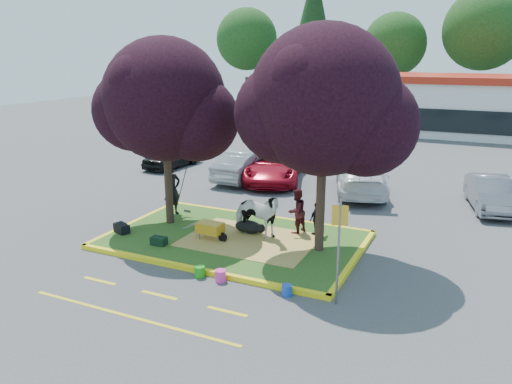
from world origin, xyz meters
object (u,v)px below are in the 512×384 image
at_px(calf, 249,227).
at_px(bucket_pink, 220,276).
at_px(bucket_green, 200,272).
at_px(cow, 256,215).
at_px(handler, 172,190).
at_px(wheelbarrow, 210,228).
at_px(bucket_blue, 287,290).
at_px(car_silver, 244,165).
at_px(sign_post, 339,239).
at_px(car_black, 172,155).

height_order(calf, bucket_pink, calf).
bearing_deg(bucket_green, cow, 85.21).
distance_m(handler, bucket_pink, 5.94).
relative_size(wheelbarrow, bucket_blue, 5.24).
bearing_deg(cow, handler, 82.78).
bearing_deg(wheelbarrow, bucket_blue, -28.72).
bearing_deg(car_silver, bucket_green, 109.61).
relative_size(bucket_green, bucket_blue, 1.07).
bearing_deg(calf, cow, -48.96).
xyz_separation_m(calf, wheelbarrow, (-0.87, -1.10, 0.18)).
bearing_deg(wheelbarrow, sign_post, -20.41).
distance_m(sign_post, car_black, 16.90).
distance_m(handler, bucket_green, 5.48).
xyz_separation_m(calf, car_black, (-8.50, 7.95, 0.29)).
xyz_separation_m(cow, handler, (-3.88, 0.82, 0.21)).
height_order(bucket_pink, car_silver, car_silver).
bearing_deg(sign_post, cow, 118.67).
xyz_separation_m(handler, car_silver, (-0.17, 6.48, -0.40)).
xyz_separation_m(wheelbarrow, bucket_blue, (3.62, -2.32, -0.40)).
relative_size(handler, bucket_blue, 6.58).
relative_size(sign_post, car_silver, 0.63).
bearing_deg(handler, car_black, 58.98).
bearing_deg(calf, bucket_pink, -95.92).
bearing_deg(bucket_blue, bucket_green, 180.00).
xyz_separation_m(calf, handler, (-3.49, 0.60, 0.76)).
height_order(cow, calf, cow).
height_order(calf, car_black, car_black).
height_order(bucket_green, bucket_blue, bucket_green).
relative_size(cow, bucket_pink, 5.51).
xyz_separation_m(handler, sign_post, (7.53, -3.91, 0.62)).
bearing_deg(handler, bucket_pink, -108.49).
xyz_separation_m(handler, bucket_blue, (6.24, -4.01, -0.98)).
xyz_separation_m(cow, car_black, (-8.89, 8.18, -0.26)).
relative_size(calf, bucket_pink, 3.03).
height_order(calf, bucket_blue, calf).
distance_m(bucket_pink, bucket_blue, 1.97).
distance_m(calf, handler, 3.62).
distance_m(cow, bucket_blue, 4.04).
bearing_deg(car_silver, wheelbarrow, 108.64).
xyz_separation_m(calf, bucket_pink, (0.79, -3.42, -0.20)).
distance_m(bucket_blue, car_black, 16.01).
relative_size(bucket_blue, car_black, 0.08).
bearing_deg(bucket_green, handler, 131.98).
bearing_deg(bucket_blue, wheelbarrow, 147.41).
distance_m(bucket_pink, car_black, 14.69).
height_order(cow, bucket_green, cow).
bearing_deg(bucket_pink, car_silver, 112.98).
relative_size(wheelbarrow, bucket_pink, 4.70).
distance_m(wheelbarrow, bucket_pink, 2.87).
xyz_separation_m(wheelbarrow, car_silver, (-2.79, 8.17, 0.18)).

